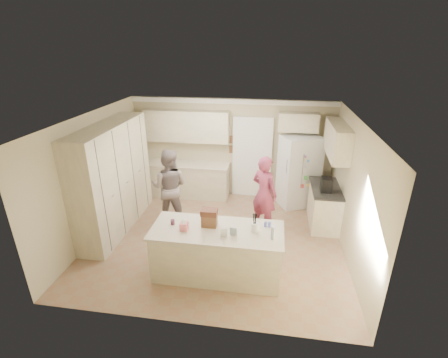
# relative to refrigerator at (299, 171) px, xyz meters

# --- Properties ---
(floor) EXTENTS (5.20, 4.60, 0.02)m
(floor) POSITION_rel_refrigerator_xyz_m (-1.75, -1.93, -0.91)
(floor) COLOR #8C7054
(floor) RESTS_ON ground
(ceiling) EXTENTS (5.20, 4.60, 0.02)m
(ceiling) POSITION_rel_refrigerator_xyz_m (-1.75, -1.93, 1.71)
(ceiling) COLOR white
(ceiling) RESTS_ON wall_back
(wall_back) EXTENTS (5.20, 0.02, 2.60)m
(wall_back) POSITION_rel_refrigerator_xyz_m (-1.75, 0.38, 0.40)
(wall_back) COLOR #C6B990
(wall_back) RESTS_ON ground
(wall_front) EXTENTS (5.20, 0.02, 2.60)m
(wall_front) POSITION_rel_refrigerator_xyz_m (-1.75, -4.24, 0.40)
(wall_front) COLOR #C6B990
(wall_front) RESTS_ON ground
(wall_left) EXTENTS (0.02, 4.60, 2.60)m
(wall_left) POSITION_rel_refrigerator_xyz_m (-4.36, -1.93, 0.40)
(wall_left) COLOR #C6B990
(wall_left) RESTS_ON ground
(wall_right) EXTENTS (0.02, 4.60, 2.60)m
(wall_right) POSITION_rel_refrigerator_xyz_m (0.86, -1.93, 0.40)
(wall_right) COLOR #C6B990
(wall_right) RESTS_ON ground
(crown_back) EXTENTS (5.20, 0.08, 0.12)m
(crown_back) POSITION_rel_refrigerator_xyz_m (-1.75, 0.33, 1.63)
(crown_back) COLOR white
(crown_back) RESTS_ON wall_back
(pantry_bank) EXTENTS (0.60, 2.60, 2.35)m
(pantry_bank) POSITION_rel_refrigerator_xyz_m (-4.05, -1.73, 0.28)
(pantry_bank) COLOR beige
(pantry_bank) RESTS_ON floor
(back_base_cab) EXTENTS (2.20, 0.60, 0.88)m
(back_base_cab) POSITION_rel_refrigerator_xyz_m (-2.90, 0.07, -0.46)
(back_base_cab) COLOR beige
(back_base_cab) RESTS_ON floor
(back_countertop) EXTENTS (2.24, 0.63, 0.04)m
(back_countertop) POSITION_rel_refrigerator_xyz_m (-2.90, 0.06, 0.00)
(back_countertop) COLOR beige
(back_countertop) RESTS_ON back_base_cab
(back_upper_cab) EXTENTS (2.20, 0.35, 0.80)m
(back_upper_cab) POSITION_rel_refrigerator_xyz_m (-2.90, 0.19, 1.00)
(back_upper_cab) COLOR beige
(back_upper_cab) RESTS_ON wall_back
(doorway_opening) EXTENTS (0.90, 0.06, 2.10)m
(doorway_opening) POSITION_rel_refrigerator_xyz_m (-1.20, 0.35, 0.15)
(doorway_opening) COLOR black
(doorway_opening) RESTS_ON floor
(doorway_casing) EXTENTS (1.02, 0.03, 2.22)m
(doorway_casing) POSITION_rel_refrigerator_xyz_m (-1.20, 0.31, 0.15)
(doorway_casing) COLOR white
(doorway_casing) RESTS_ON floor
(wall_frame_upper) EXTENTS (0.15, 0.02, 0.20)m
(wall_frame_upper) POSITION_rel_refrigerator_xyz_m (-1.73, 0.34, 0.65)
(wall_frame_upper) COLOR brown
(wall_frame_upper) RESTS_ON wall_back
(wall_frame_lower) EXTENTS (0.15, 0.02, 0.20)m
(wall_frame_lower) POSITION_rel_refrigerator_xyz_m (-1.73, 0.34, 0.38)
(wall_frame_lower) COLOR brown
(wall_frame_lower) RESTS_ON wall_back
(refrigerator) EXTENTS (1.11, 1.01, 1.80)m
(refrigerator) POSITION_rel_refrigerator_xyz_m (0.00, 0.00, 0.00)
(refrigerator) COLOR white
(refrigerator) RESTS_ON floor
(fridge_seam) EXTENTS (0.02, 0.02, 1.78)m
(fridge_seam) POSITION_rel_refrigerator_xyz_m (0.00, -0.35, 0.00)
(fridge_seam) COLOR gray
(fridge_seam) RESTS_ON refrigerator
(fridge_dispenser) EXTENTS (0.22, 0.03, 0.35)m
(fridge_dispenser) POSITION_rel_refrigerator_xyz_m (-0.22, -0.37, 0.25)
(fridge_dispenser) COLOR black
(fridge_dispenser) RESTS_ON refrigerator
(fridge_handle_l) EXTENTS (0.02, 0.02, 0.85)m
(fridge_handle_l) POSITION_rel_refrigerator_xyz_m (-0.05, -0.37, 0.15)
(fridge_handle_l) COLOR silver
(fridge_handle_l) RESTS_ON refrigerator
(fridge_handle_r) EXTENTS (0.02, 0.02, 0.85)m
(fridge_handle_r) POSITION_rel_refrigerator_xyz_m (0.05, -0.37, 0.15)
(fridge_handle_r) COLOR silver
(fridge_handle_r) RESTS_ON refrigerator
(over_fridge_cab) EXTENTS (0.95, 0.35, 0.45)m
(over_fridge_cab) POSITION_rel_refrigerator_xyz_m (-0.10, 0.19, 1.20)
(over_fridge_cab) COLOR beige
(over_fridge_cab) RESTS_ON wall_back
(right_base_cab) EXTENTS (0.60, 1.20, 0.88)m
(right_base_cab) POSITION_rel_refrigerator_xyz_m (0.55, -0.93, -0.46)
(right_base_cab) COLOR beige
(right_base_cab) RESTS_ON floor
(right_countertop) EXTENTS (0.63, 1.24, 0.04)m
(right_countertop) POSITION_rel_refrigerator_xyz_m (0.54, -0.93, 0.00)
(right_countertop) COLOR #2D2B28
(right_countertop) RESTS_ON right_base_cab
(right_upper_cab) EXTENTS (0.35, 1.50, 0.70)m
(right_upper_cab) POSITION_rel_refrigerator_xyz_m (0.67, -0.73, 1.05)
(right_upper_cab) COLOR beige
(right_upper_cab) RESTS_ON wall_right
(coffee_maker) EXTENTS (0.22, 0.28, 0.30)m
(coffee_maker) POSITION_rel_refrigerator_xyz_m (0.50, -1.13, 0.17)
(coffee_maker) COLOR black
(coffee_maker) RESTS_ON right_countertop
(island_base) EXTENTS (2.20, 0.90, 0.88)m
(island_base) POSITION_rel_refrigerator_xyz_m (-1.55, -3.03, -0.46)
(island_base) COLOR beige
(island_base) RESTS_ON floor
(island_top) EXTENTS (2.28, 0.96, 0.05)m
(island_top) POSITION_rel_refrigerator_xyz_m (-1.55, -3.03, 0.00)
(island_top) COLOR beige
(island_top) RESTS_ON island_base
(utensil_crock) EXTENTS (0.13, 0.13, 0.15)m
(utensil_crock) POSITION_rel_refrigerator_xyz_m (-0.90, -2.98, 0.10)
(utensil_crock) COLOR white
(utensil_crock) RESTS_ON island_top
(tissue_box) EXTENTS (0.13, 0.13, 0.14)m
(tissue_box) POSITION_rel_refrigerator_xyz_m (-2.10, -3.13, 0.10)
(tissue_box) COLOR #F1727E
(tissue_box) RESTS_ON island_top
(tissue_plume) EXTENTS (0.08, 0.08, 0.08)m
(tissue_plume) POSITION_rel_refrigerator_xyz_m (-2.10, -3.13, 0.20)
(tissue_plume) COLOR white
(tissue_plume) RESTS_ON tissue_box
(dollhouse_body) EXTENTS (0.26, 0.18, 0.22)m
(dollhouse_body) POSITION_rel_refrigerator_xyz_m (-1.70, -2.93, 0.14)
(dollhouse_body) COLOR brown
(dollhouse_body) RESTS_ON island_top
(dollhouse_roof) EXTENTS (0.28, 0.20, 0.10)m
(dollhouse_roof) POSITION_rel_refrigerator_xyz_m (-1.70, -2.93, 0.30)
(dollhouse_roof) COLOR #592D1E
(dollhouse_roof) RESTS_ON dollhouse_body
(jam_jar) EXTENTS (0.07, 0.07, 0.09)m
(jam_jar) POSITION_rel_refrigerator_xyz_m (-2.35, -2.98, 0.07)
(jam_jar) COLOR #59263F
(jam_jar) RESTS_ON island_top
(greeting_card_a) EXTENTS (0.12, 0.06, 0.16)m
(greeting_card_a) POSITION_rel_refrigerator_xyz_m (-1.40, -3.23, 0.11)
(greeting_card_a) COLOR white
(greeting_card_a) RESTS_ON island_top
(greeting_card_b) EXTENTS (0.12, 0.05, 0.16)m
(greeting_card_b) POSITION_rel_refrigerator_xyz_m (-1.25, -3.18, 0.11)
(greeting_card_b) COLOR silver
(greeting_card_b) RESTS_ON island_top
(water_bottle) EXTENTS (0.07, 0.07, 0.24)m
(water_bottle) POSITION_rel_refrigerator_xyz_m (-0.60, -3.18, 0.14)
(water_bottle) COLOR silver
(water_bottle) RESTS_ON island_top
(shaker_salt) EXTENTS (0.05, 0.05, 0.09)m
(shaker_salt) POSITION_rel_refrigerator_xyz_m (-0.73, -2.81, 0.07)
(shaker_salt) COLOR #4650AD
(shaker_salt) RESTS_ON island_top
(shaker_pepper) EXTENTS (0.05, 0.05, 0.09)m
(shaker_pepper) POSITION_rel_refrigerator_xyz_m (-0.66, -2.81, 0.07)
(shaker_pepper) COLOR #4650AD
(shaker_pepper) RESTS_ON island_top
(teen_boy) EXTENTS (0.86, 0.67, 1.76)m
(teen_boy) POSITION_rel_refrigerator_xyz_m (-2.94, -1.35, -0.02)
(teen_boy) COLOR gray
(teen_boy) RESTS_ON floor
(teen_girl) EXTENTS (0.74, 0.69, 1.71)m
(teen_girl) POSITION_rel_refrigerator_xyz_m (-0.81, -1.32, -0.05)
(teen_girl) COLOR #A43640
(teen_girl) RESTS_ON floor
(fridge_magnets) EXTENTS (0.76, 0.02, 1.44)m
(fridge_magnets) POSITION_rel_refrigerator_xyz_m (0.00, -0.36, 0.00)
(fridge_magnets) COLOR tan
(fridge_magnets) RESTS_ON refrigerator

